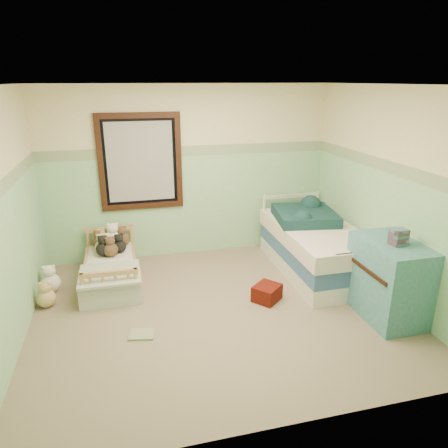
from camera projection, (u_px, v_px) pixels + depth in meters
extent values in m
cube|color=#7B6F58|center=(218.00, 311.00, 4.84)|extent=(4.20, 3.60, 0.02)
cube|color=silver|center=(217.00, 84.00, 4.01)|extent=(4.20, 3.60, 0.02)
cube|color=beige|center=(190.00, 173.00, 6.08)|extent=(4.20, 0.04, 2.50)
cube|color=beige|center=(279.00, 284.00, 2.78)|extent=(4.20, 0.04, 2.50)
cube|color=beige|center=(4.00, 223.00, 3.95)|extent=(0.04, 3.60, 2.50)
cube|color=beige|center=(390.00, 195.00, 4.91)|extent=(0.04, 3.60, 2.50)
cube|color=#80BD83|center=(191.00, 206.00, 6.23)|extent=(4.20, 0.01, 1.50)
cube|color=#3A623C|center=(189.00, 151.00, 5.96)|extent=(4.20, 0.01, 0.15)
cube|color=black|center=(140.00, 162.00, 5.81)|extent=(1.16, 0.06, 1.36)
cube|color=#AEAEAD|center=(140.00, 162.00, 5.82)|extent=(0.92, 0.01, 1.12)
cube|color=#A77245|center=(112.00, 276.00, 5.50)|extent=(0.67, 1.34, 0.17)
cube|color=silver|center=(111.00, 266.00, 5.45)|extent=(0.61, 1.28, 0.12)
cube|color=#79A8C7|center=(110.00, 274.00, 5.04)|extent=(0.73, 0.67, 0.03)
sphere|color=brown|center=(99.00, 242.00, 5.82)|extent=(0.18, 0.18, 0.18)
sphere|color=white|center=(113.00, 239.00, 5.86)|extent=(0.24, 0.24, 0.24)
sphere|color=tan|center=(102.00, 247.00, 5.63)|extent=(0.20, 0.20, 0.20)
sphere|color=black|center=(120.00, 246.00, 5.68)|extent=(0.18, 0.18, 0.18)
sphere|color=white|center=(51.00, 283.00, 5.21)|extent=(0.25, 0.25, 0.25)
sphere|color=tan|center=(46.00, 298.00, 4.88)|extent=(0.22, 0.22, 0.22)
cube|color=white|center=(314.00, 264.00, 5.80)|extent=(0.94, 1.89, 0.22)
cube|color=navy|center=(315.00, 249.00, 5.72)|extent=(0.94, 1.89, 0.22)
cube|color=silver|center=(317.00, 234.00, 5.65)|extent=(0.98, 1.93, 0.22)
cube|color=#0D2E32|center=(305.00, 215.00, 5.86)|extent=(0.92, 0.96, 0.14)
cube|color=#326A74|center=(388.00, 280.00, 4.60)|extent=(0.56, 0.89, 0.89)
cube|color=brown|center=(399.00, 237.00, 4.36)|extent=(0.19, 0.16, 0.17)
cube|color=maroon|center=(267.00, 293.00, 5.03)|extent=(0.41, 0.41, 0.20)
cube|color=gold|center=(142.00, 334.00, 4.35)|extent=(0.29, 0.25, 0.02)
sphere|color=white|center=(106.00, 246.00, 5.69)|extent=(0.19, 0.19, 0.19)
sphere|color=black|center=(103.00, 249.00, 5.57)|extent=(0.20, 0.20, 0.20)
sphere|color=brown|center=(111.00, 250.00, 5.55)|extent=(0.19, 0.19, 0.19)
sphere|color=tan|center=(101.00, 241.00, 5.85)|extent=(0.19, 0.19, 0.19)
sphere|color=brown|center=(122.00, 239.00, 5.90)|extent=(0.20, 0.20, 0.20)
sphere|color=white|center=(104.00, 249.00, 5.61)|extent=(0.16, 0.16, 0.16)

